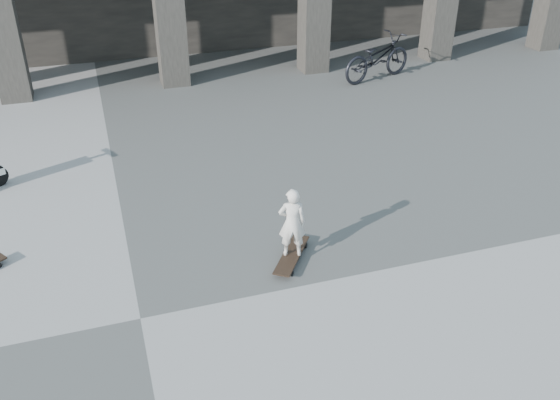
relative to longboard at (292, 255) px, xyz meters
name	(u,v)px	position (x,y,z in m)	size (l,w,h in m)	color
ground	(140,319)	(-2.05, -0.57, -0.08)	(90.00, 90.00, 0.00)	#494947
longboard	(292,255)	(0.00, 0.00, 0.00)	(0.75, 0.93, 0.10)	black
child	(292,223)	(0.00, 0.00, 0.51)	(0.35, 0.23, 0.97)	beige
bicycle	(377,58)	(4.52, 6.73, 0.47)	(0.72, 2.08, 1.09)	black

